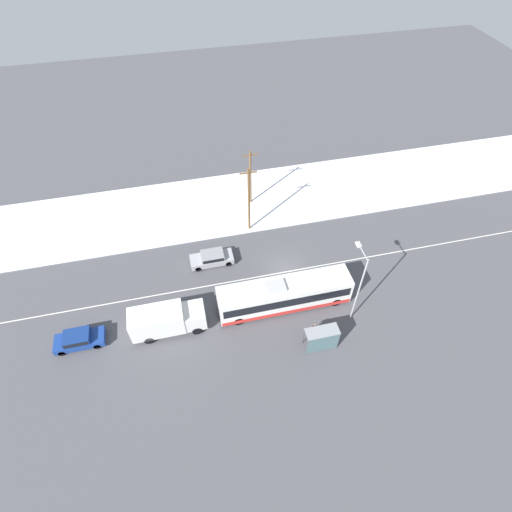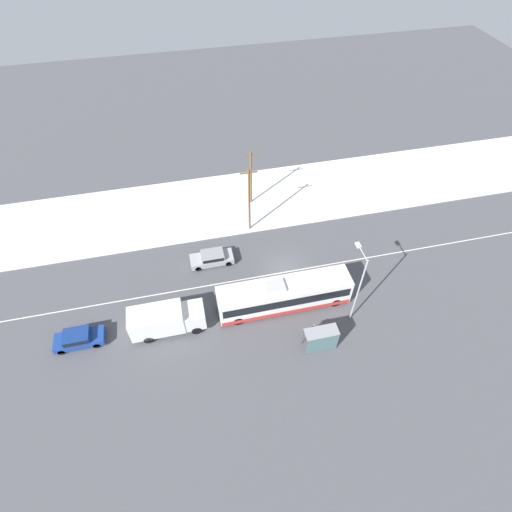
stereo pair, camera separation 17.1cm
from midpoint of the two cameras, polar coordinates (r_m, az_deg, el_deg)
name	(u,v)px [view 1 (the left image)]	position (r m, az deg, el deg)	size (l,w,h in m)	color
ground_plane	(287,272)	(41.19, 4.29, -2.25)	(120.00, 120.00, 0.00)	#4C4C51
snow_lot	(260,198)	(49.31, 0.45, 8.25)	(80.00, 11.06, 0.12)	white
lane_marking_center	(287,272)	(41.18, 4.29, -2.25)	(60.00, 0.12, 0.00)	silver
city_bus	(284,295)	(37.36, 3.95, -5.54)	(12.44, 2.57, 3.27)	white
box_truck	(166,320)	(36.64, -12.88, -8.86)	(6.62, 2.30, 2.83)	silver
sedan_car	(212,258)	(41.58, -6.43, -0.26)	(4.45, 1.80, 1.36)	#9E9EA3
parked_car_near_truck	(79,339)	(38.92, -24.14, -10.76)	(4.26, 1.80, 1.43)	navy
pedestrian_at_stop	(315,329)	(36.12, 8.24, -10.30)	(0.66, 0.29, 1.83)	#23232D
bus_shelter	(322,338)	(35.08, 9.34, -11.53)	(2.89, 1.20, 2.40)	gray
streetlamp	(359,281)	(34.92, 14.34, -3.46)	(0.36, 2.26, 8.21)	#9EA3A8
utility_pole_roadside	(249,200)	(42.50, -1.14, 8.06)	(1.80, 0.24, 8.24)	brown
utility_pole_snowlot	(250,177)	(46.46, -0.92, 11.22)	(1.80, 0.24, 7.18)	brown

